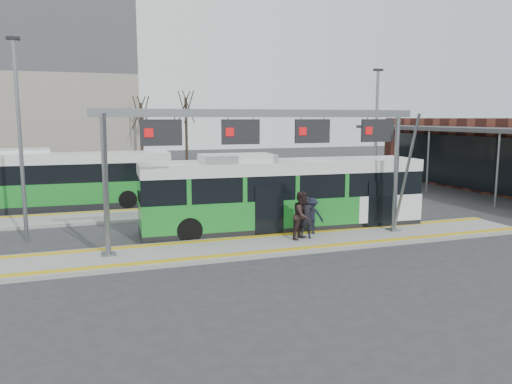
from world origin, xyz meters
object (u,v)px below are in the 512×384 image
hero_bus (282,195)px  passenger_a (306,217)px  passenger_b (302,215)px  gantry (270,137)px  passenger_c (312,216)px

hero_bus → passenger_a: (0.12, -2.39, -0.57)m
passenger_a → passenger_b: bearing=-159.7°
gantry → passenger_a: bearing=0.3°
hero_bus → passenger_b: hero_bus is taller
passenger_a → passenger_b: passenger_b is taller
hero_bus → passenger_b: size_ratio=6.54×
gantry → passenger_a: gantry is taller
passenger_c → passenger_a: bearing=-110.7°
passenger_a → passenger_b: size_ratio=0.89×
hero_bus → passenger_c: bearing=-66.2°
gantry → passenger_b: bearing=-0.9°
hero_bus → gantry: bearing=-119.3°
passenger_a → passenger_c: 0.85m
passenger_b → passenger_c: bearing=5.3°
hero_bus → passenger_b: (-0.10, -2.42, -0.46)m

